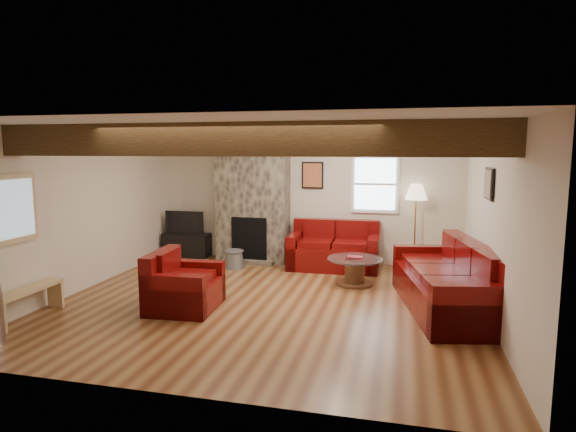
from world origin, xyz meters
name	(u,v)px	position (x,y,z in m)	size (l,w,h in m)	color
room	(267,217)	(0.00, 0.00, 1.25)	(8.00, 8.00, 8.00)	brown
oak_beam	(235,139)	(0.00, -1.25, 2.31)	(6.00, 0.36, 0.38)	black
chimney_breast	(253,200)	(-1.00, 2.49, 1.22)	(1.40, 0.67, 2.50)	#322D27
back_window	(375,184)	(1.35, 2.71, 1.55)	(0.90, 0.08, 1.10)	silver
hatch_window	(6,210)	(-2.96, -1.50, 1.45)	(0.08, 1.00, 0.90)	tan
ceiling_dome	(339,133)	(0.90, 0.90, 2.44)	(0.40, 0.40, 0.18)	white
artwork_back	(312,175)	(0.15, 2.71, 1.70)	(0.42, 0.06, 0.52)	black
artwork_right	(488,184)	(2.96, 0.30, 1.75)	(0.06, 0.55, 0.42)	black
sofa_three	(446,277)	(2.48, 0.26, 0.46)	(2.41, 1.01, 0.93)	#420804
loveseat	(334,245)	(0.65, 2.23, 0.44)	(1.64, 0.94, 0.87)	#420804
armchair_red	(185,280)	(-1.03, -0.52, 0.40)	(0.99, 0.87, 0.80)	#420804
coffee_table	(355,271)	(1.14, 1.22, 0.22)	(0.90, 0.90, 0.47)	#442515
tv_cabinet	(187,245)	(-2.45, 2.53, 0.24)	(0.96, 0.38, 0.48)	black
television	(186,222)	(-2.45, 2.53, 0.72)	(0.82, 0.11, 0.47)	black
floor_lamp	(416,197)	(2.11, 2.55, 1.35)	(0.40, 0.40, 1.57)	#AB8847
pine_bench	(29,304)	(-2.83, -1.39, 0.20)	(0.25, 1.09, 0.41)	tan
coal_bucket	(234,259)	(-1.15, 1.82, 0.17)	(0.37, 0.37, 0.35)	slate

